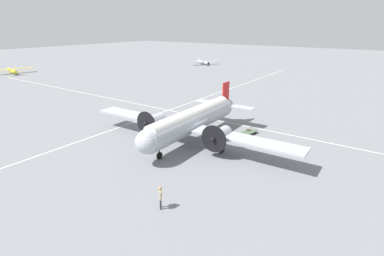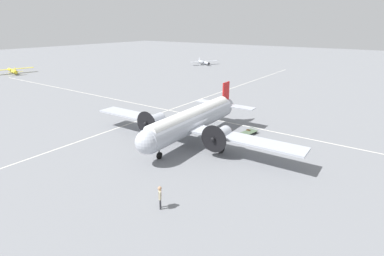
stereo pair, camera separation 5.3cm
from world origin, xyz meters
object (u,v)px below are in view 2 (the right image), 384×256
(baggage_cart, at_px, (248,132))
(suitcase_upright_spare, at_px, (248,131))
(airliner_main, at_px, (190,121))
(crew_foreground, at_px, (160,195))
(suitcase_near_door, at_px, (229,130))
(light_aircraft_distant, at_px, (204,62))
(light_aircraft_taxiing, at_px, (12,71))

(baggage_cart, bearing_deg, suitcase_upright_spare, -144.10)
(airliner_main, xyz_separation_m, crew_foreground, (5.59, -11.32, -1.31))
(suitcase_near_door, relative_size, light_aircraft_distant, 0.06)
(crew_foreground, xyz_separation_m, suitcase_near_door, (-3.59, 16.56, -0.82))
(airliner_main, xyz_separation_m, suitcase_near_door, (2.00, 5.24, -2.14))
(airliner_main, distance_m, baggage_cart, 7.47)
(suitcase_upright_spare, relative_size, light_aircraft_taxiing, 0.05)
(suitcase_upright_spare, bearing_deg, light_aircraft_distant, 127.97)
(crew_foreground, relative_size, baggage_cart, 0.68)
(crew_foreground, bearing_deg, suitcase_upright_spare, 145.01)
(baggage_cart, distance_m, light_aircraft_distant, 63.10)
(baggage_cart, relative_size, light_aircraft_distant, 0.29)
(crew_foreground, height_order, light_aircraft_distant, light_aircraft_distant)
(suitcase_upright_spare, relative_size, light_aircraft_distant, 0.06)
(crew_foreground, relative_size, suitcase_upright_spare, 3.52)
(light_aircraft_taxiing, bearing_deg, baggage_cart, -172.68)
(suitcase_near_door, height_order, light_aircraft_taxiing, light_aircraft_taxiing)
(crew_foreground, height_order, suitcase_upright_spare, crew_foreground)
(light_aircraft_taxiing, bearing_deg, suitcase_near_door, -173.34)
(airliner_main, relative_size, light_aircraft_taxiing, 2.39)
(light_aircraft_distant, bearing_deg, airliner_main, -29.44)
(airliner_main, distance_m, crew_foreground, 12.69)
(baggage_cart, height_order, light_aircraft_taxiing, light_aircraft_taxiing)
(airliner_main, relative_size, light_aircraft_distant, 2.85)
(suitcase_near_door, xyz_separation_m, light_aircraft_taxiing, (-67.21, 6.61, 0.59))
(suitcase_near_door, bearing_deg, suitcase_upright_spare, 27.02)
(light_aircraft_distant, relative_size, light_aircraft_taxiing, 0.84)
(suitcase_near_door, relative_size, baggage_cart, 0.20)
(airliner_main, distance_m, light_aircraft_distant, 65.51)
(suitcase_upright_spare, bearing_deg, suitcase_near_door, -152.98)
(light_aircraft_distant, bearing_deg, baggage_cart, -23.41)
(crew_foreground, bearing_deg, light_aircraft_distant, 170.71)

